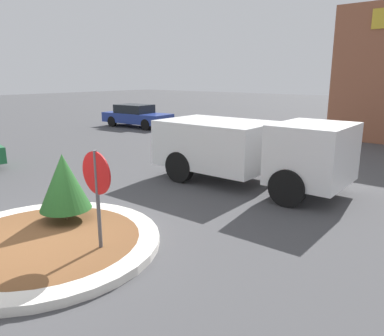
% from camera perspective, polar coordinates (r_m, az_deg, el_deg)
% --- Properties ---
extents(ground_plane, '(120.00, 120.00, 0.00)m').
position_cam_1_polar(ground_plane, '(8.04, -21.45, -11.13)').
color(ground_plane, '#474749').
extents(traffic_island, '(4.48, 4.48, 0.16)m').
position_cam_1_polar(traffic_island, '(8.00, -21.50, -10.61)').
color(traffic_island, silver).
rests_on(traffic_island, ground_plane).
extents(stop_sign, '(0.78, 0.07, 2.00)m').
position_cam_1_polar(stop_sign, '(6.90, -14.28, -2.38)').
color(stop_sign, '#4C4C51').
rests_on(stop_sign, ground_plane).
extents(island_shrub, '(1.11, 1.11, 1.49)m').
position_cam_1_polar(island_shrub, '(8.55, -18.93, -2.01)').
color(island_shrub, brown).
rests_on(island_shrub, traffic_island).
extents(utility_truck, '(5.86, 2.54, 2.03)m').
position_cam_1_polar(utility_truck, '(11.44, 8.47, 3.09)').
color(utility_truck, white).
rests_on(utility_truck, ground_plane).
extents(parked_sedan_blue, '(4.84, 2.23, 1.44)m').
position_cam_1_polar(parked_sedan_blue, '(24.81, -8.46, 7.90)').
color(parked_sedan_blue, navy).
rests_on(parked_sedan_blue, ground_plane).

